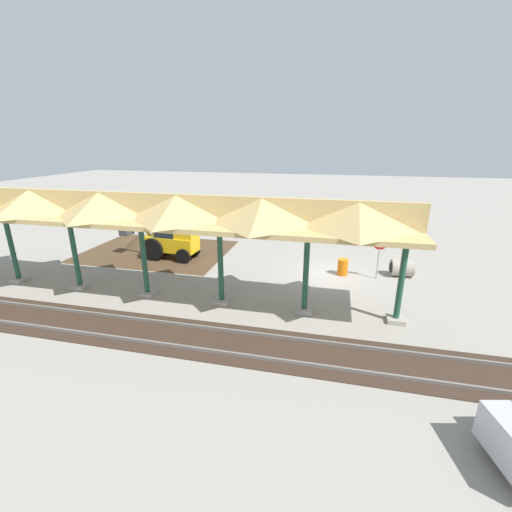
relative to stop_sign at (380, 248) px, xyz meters
The scene contains 9 objects.
ground_plane 3.04m from the stop_sign, ahead, with size 120.00×120.00×0.00m, color gray.
dirt_work_zone 14.07m from the stop_sign, ahead, with size 9.38×7.00×0.01m, color #4C3823.
platform_canopy 12.10m from the stop_sign, 23.35° to the left, with size 23.60×3.20×4.90m.
rail_tracks 8.32m from the stop_sign, 72.10° to the left, with size 60.00×2.58×0.15m.
stop_sign is the anchor object (origin of this frame).
backhoe 12.34m from the stop_sign, ahead, with size 5.19×1.85×2.82m.
dirt_mound 15.90m from the stop_sign, 10.15° to the right, with size 4.65×4.65×1.71m, color #4C3823.
concrete_pipe 1.98m from the stop_sign, 152.17° to the right, with size 1.21×1.04×0.93m.
traffic_barrel 2.19m from the stop_sign, ahead, with size 0.56×0.56×0.90m, color orange.
Camera 1 is at (-0.07, 18.13, 7.03)m, focal length 24.00 mm.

